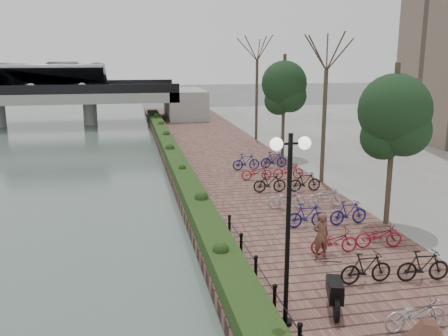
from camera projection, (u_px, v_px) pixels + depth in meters
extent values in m
cube|color=brown|center=(244.00, 183.00, 28.00)|extent=(8.00, 75.00, 0.50)
cube|color=#1D3814|center=(179.00, 166.00, 29.62)|extent=(1.10, 56.00, 0.60)
cylinder|color=black|center=(275.00, 299.00, 13.51)|extent=(0.10, 0.10, 0.70)
cylinder|color=black|center=(256.00, 268.00, 15.43)|extent=(0.10, 0.10, 0.70)
cylinder|color=black|center=(241.00, 245.00, 17.34)|extent=(0.10, 0.10, 0.70)
cylinder|color=black|center=(229.00, 226.00, 19.25)|extent=(0.10, 0.10, 0.70)
cylinder|color=black|center=(288.00, 233.00, 12.36)|extent=(0.12, 0.12, 5.00)
cylinder|color=black|center=(291.00, 144.00, 11.85)|extent=(0.70, 0.06, 0.06)
sphere|color=white|center=(276.00, 144.00, 11.79)|extent=(0.32, 0.32, 0.32)
sphere|color=white|center=(305.00, 143.00, 11.92)|extent=(0.32, 0.32, 0.32)
imported|color=brown|center=(321.00, 235.00, 16.97)|extent=(0.58, 0.38, 1.59)
imported|color=#9A999E|center=(415.00, 314.00, 12.56)|extent=(0.60, 1.72, 0.90)
imported|color=black|center=(367.00, 269.00, 15.03)|extent=(0.47, 1.66, 1.00)
imported|color=maroon|center=(332.00, 240.00, 17.53)|extent=(0.60, 1.71, 0.90)
imported|color=navy|center=(306.00, 215.00, 20.00)|extent=(0.47, 1.66, 1.00)
imported|color=#9A999E|center=(286.00, 198.00, 22.50)|extent=(0.60, 1.71, 0.90)
imported|color=black|center=(270.00, 183.00, 24.97)|extent=(0.47, 1.66, 1.00)
imported|color=maroon|center=(257.00, 172.00, 27.47)|extent=(0.60, 1.72, 0.90)
imported|color=navy|center=(246.00, 161.00, 29.94)|extent=(0.47, 1.66, 1.00)
imported|color=black|center=(421.00, 264.00, 15.37)|extent=(0.47, 1.66, 1.00)
imported|color=maroon|center=(380.00, 236.00, 17.87)|extent=(0.60, 1.71, 0.90)
imported|color=navy|center=(348.00, 213.00, 20.34)|extent=(0.47, 1.66, 1.00)
imported|color=#9A999E|center=(324.00, 196.00, 22.84)|extent=(0.60, 1.71, 0.90)
imported|color=black|center=(304.00, 181.00, 25.31)|extent=(0.47, 1.66, 1.00)
imported|color=maroon|center=(288.00, 171.00, 27.81)|extent=(0.60, 1.72, 0.90)
imported|color=navy|center=(274.00, 160.00, 30.28)|extent=(0.47, 1.66, 1.00)
cube|color=black|center=(5.00, 85.00, 53.59)|extent=(36.00, 0.15, 0.90)
cylinder|color=gray|center=(90.00, 113.00, 52.17)|extent=(1.40, 1.40, 2.50)
imported|color=white|center=(53.00, 77.00, 50.68)|extent=(2.52, 10.77, 3.00)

